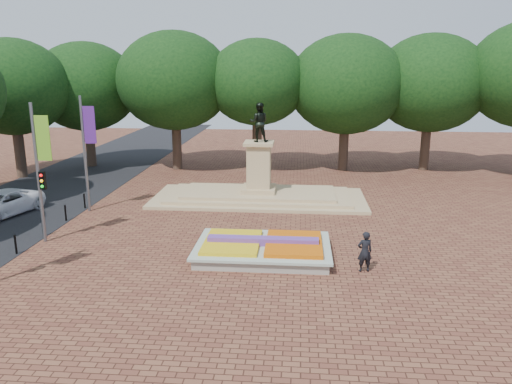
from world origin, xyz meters
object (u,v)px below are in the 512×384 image
(flower_bed, at_px, (263,248))
(pedestrian, at_px, (365,252))
(van, at_px, (0,204))
(monument, at_px, (259,187))

(flower_bed, xyz_separation_m, pedestrian, (4.49, -1.44, 0.53))
(flower_bed, bearing_deg, van, 162.56)
(flower_bed, xyz_separation_m, monument, (-1.03, 10.00, 0.50))
(flower_bed, distance_m, pedestrian, 4.75)
(flower_bed, distance_m, van, 16.82)
(monument, xyz_separation_m, van, (-15.01, -4.96, -0.15))
(flower_bed, distance_m, monument, 10.07)
(monument, height_order, van, monument)
(monument, height_order, pedestrian, monument)
(monument, bearing_deg, flower_bed, -84.13)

